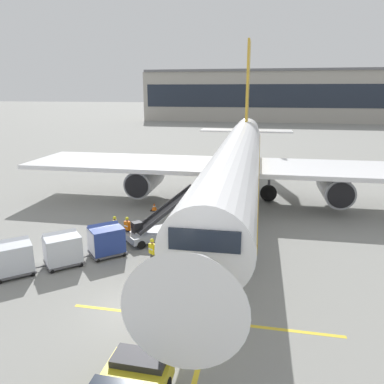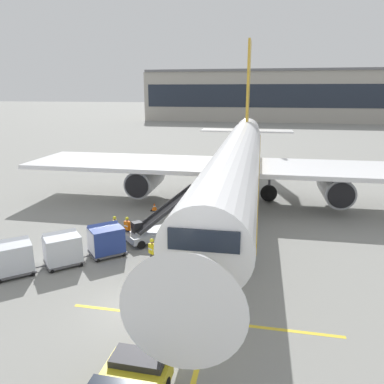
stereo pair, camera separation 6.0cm
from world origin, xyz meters
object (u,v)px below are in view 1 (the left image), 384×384
baggage_cart_second (62,249)px  ground_crew_wingwalker (152,251)px  parked_airplane (237,161)px  safety_cone_engine_keepout (178,201)px  baggage_cart_third (13,257)px  ground_crew_by_carts (127,228)px  ground_crew_marshaller (115,227)px  ground_crew_by_loader (121,237)px  baggage_cart_lead (106,240)px  belt_loader (155,227)px  safety_cone_wingtip (154,207)px

baggage_cart_second → ground_crew_wingwalker: bearing=7.6°
parked_airplane → safety_cone_engine_keepout: parked_airplane is taller
baggage_cart_third → ground_crew_wingwalker: baggage_cart_third is taller
baggage_cart_third → ground_crew_by_carts: (4.46, 5.50, -0.00)m
ground_crew_marshaller → ground_crew_wingwalker: size_ratio=1.00×
ground_crew_by_carts → ground_crew_by_loader: bearing=-82.2°
ground_crew_by_loader → baggage_cart_second: bearing=-138.5°
safety_cone_engine_keepout → baggage_cart_lead: bearing=-99.4°
baggage_cart_second → ground_crew_wingwalker: baggage_cart_second is taller
baggage_cart_lead → baggage_cart_third: same height
belt_loader → ground_crew_wingwalker: belt_loader is taller
belt_loader → safety_cone_engine_keepout: 8.31m
baggage_cart_third → ground_crew_by_carts: baggage_cart_third is taller
belt_loader → ground_crew_marshaller: belt_loader is taller
baggage_cart_second → ground_crew_by_carts: size_ratio=1.47×
baggage_cart_lead → ground_crew_by_carts: baggage_cart_lead is taller
belt_loader → ground_crew_wingwalker: bearing=-75.8°
baggage_cart_third → ground_crew_by_loader: baggage_cart_third is taller
ground_crew_marshaller → safety_cone_wingtip: ground_crew_marshaller is taller
baggage_cart_second → belt_loader: bearing=47.5°
baggage_cart_second → ground_crew_marshaller: baggage_cart_second is taller
baggage_cart_third → safety_cone_wingtip: size_ratio=3.90×
belt_loader → ground_crew_by_carts: (-1.73, -0.61, 0.08)m
ground_crew_by_loader → safety_cone_engine_keepout: (1.09, 10.48, -0.69)m
baggage_cart_second → baggage_cart_third: bearing=-142.3°
belt_loader → baggage_cart_lead: size_ratio=1.78×
parked_airplane → baggage_cart_third: size_ratio=18.54×
parked_airplane → ground_crew_by_carts: (-6.29, -10.37, -2.80)m
baggage_cart_second → ground_crew_wingwalker: 5.18m
baggage_cart_lead → parked_airplane: bearing=61.5°
ground_crew_by_loader → ground_crew_marshaller: same height
parked_airplane → baggage_cart_lead: 14.56m
ground_crew_by_loader → ground_crew_marshaller: (-1.07, 1.57, 0.00)m
parked_airplane → safety_cone_wingtip: bearing=-151.1°
ground_crew_marshaller → safety_cone_engine_keepout: size_ratio=2.75×
belt_loader → baggage_cart_third: 8.70m
belt_loader → ground_crew_by_loader: (-1.51, -2.20, 0.08)m
baggage_cart_second → ground_crew_by_loader: (2.64, 2.33, -0.00)m
ground_crew_by_carts → safety_cone_wingtip: bearing=91.9°
baggage_cart_lead → belt_loader: bearing=51.0°
ground_crew_wingwalker → safety_cone_wingtip: (-2.94, 10.02, -0.68)m
baggage_cart_second → safety_cone_wingtip: 10.95m
ground_crew_by_loader → safety_cone_wingtip: 8.41m
ground_crew_by_carts → ground_crew_marshaller: size_ratio=1.00×
parked_airplane → ground_crew_by_carts: parked_airplane is taller
baggage_cart_lead → safety_cone_wingtip: bearing=88.1°
baggage_cart_third → safety_cone_wingtip: (4.23, 12.28, -0.68)m
belt_loader → baggage_cart_third: bearing=-135.4°
baggage_cart_second → ground_crew_marshaller: bearing=68.1°
baggage_cart_second → ground_crew_by_loader: bearing=41.5°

